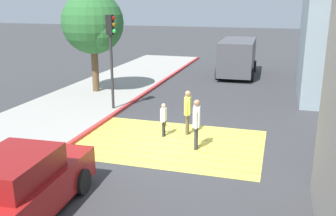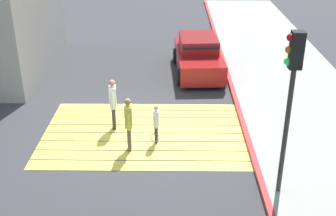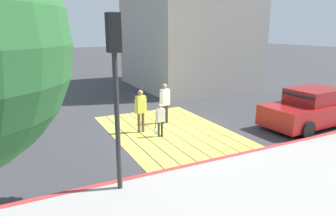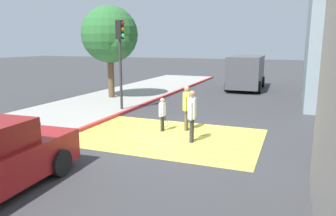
{
  "view_description": "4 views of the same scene",
  "coord_description": "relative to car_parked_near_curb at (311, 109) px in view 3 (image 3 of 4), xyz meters",
  "views": [
    {
      "loc": [
        3.43,
        -11.94,
        4.82
      ],
      "look_at": [
        -0.25,
        0.58,
        1.1
      ],
      "focal_mm": 40.41,
      "sensor_mm": 36.0,
      "label": 1
    },
    {
      "loc": [
        -0.92,
        12.27,
        6.76
      ],
      "look_at": [
        -0.77,
        0.1,
        0.95
      ],
      "focal_mm": 46.61,
      "sensor_mm": 36.0,
      "label": 2
    },
    {
      "loc": [
        -10.2,
        5.15,
        3.89
      ],
      "look_at": [
        0.34,
        -0.12,
        0.85
      ],
      "focal_mm": 32.74,
      "sensor_mm": 36.0,
      "label": 3
    },
    {
      "loc": [
        3.97,
        -10.03,
        3.18
      ],
      "look_at": [
        -0.13,
        0.4,
        0.94
      ],
      "focal_mm": 34.25,
      "sensor_mm": 36.0,
      "label": 4
    }
  ],
  "objects": [
    {
      "name": "traffic_light_corner",
      "position": [
        -1.58,
        8.67,
        2.3
      ],
      "size": [
        0.39,
        0.28,
        4.24
      ],
      "color": "#2D2D2D",
      "rests_on": "ground"
    },
    {
      "name": "ground_plane",
      "position": [
        2.0,
        5.5,
        -0.73
      ],
      "size": [
        120.0,
        120.0,
        0.0
      ],
      "primitive_type": "plane",
      "color": "#38383A"
    },
    {
      "name": "building_far_south",
      "position": [
        10.5,
        -0.21,
        4.7
      ],
      "size": [
        8.0,
        7.04,
        10.88
      ],
      "color": "gray",
      "rests_on": "ground"
    },
    {
      "name": "crosswalk_stripes",
      "position": [
        2.0,
        5.5,
        -0.73
      ],
      "size": [
        6.4,
        4.35,
        0.01
      ],
      "color": "#EAD64C",
      "rests_on": "ground"
    },
    {
      "name": "sidewalk_west",
      "position": [
        -3.6,
        5.5,
        -0.67
      ],
      "size": [
        4.8,
        40.0,
        0.12
      ],
      "primitive_type": "cube",
      "color": "#9E9B93",
      "rests_on": "ground"
    },
    {
      "name": "car_parked_near_curb",
      "position": [
        0.0,
        0.0,
        0.0
      ],
      "size": [
        2.16,
        4.39,
        1.57
      ],
      "color": "maroon",
      "rests_on": "ground"
    },
    {
      "name": "pedestrian_adult_lead",
      "position": [
        2.36,
        6.53,
        0.24
      ],
      "size": [
        0.24,
        0.49,
        1.68
      ],
      "color": "brown",
      "rests_on": "ground"
    },
    {
      "name": "pedestrian_adult_trailing",
      "position": [
        2.98,
        5.2,
        0.26
      ],
      "size": [
        0.26,
        0.5,
        1.72
      ],
      "color": "#333338",
      "rests_on": "ground"
    },
    {
      "name": "pedestrian_child_with_racket",
      "position": [
        1.58,
        6.09,
        -0.03
      ],
      "size": [
        0.28,
        0.39,
        1.26
      ],
      "color": "#333338",
      "rests_on": "ground"
    },
    {
      "name": "curb_painted",
      "position": [
        -1.25,
        5.5,
        -0.67
      ],
      "size": [
        0.16,
        40.0,
        0.13
      ],
      "primitive_type": "cube",
      "color": "#BC3333",
      "rests_on": "ground"
    }
  ]
}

